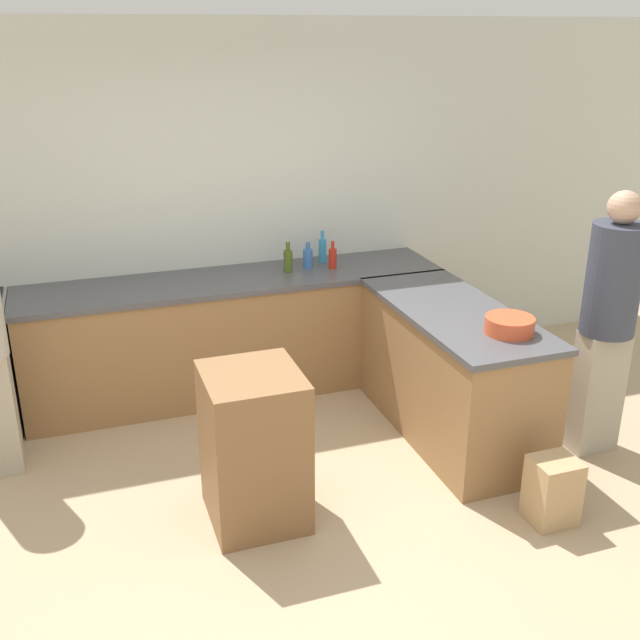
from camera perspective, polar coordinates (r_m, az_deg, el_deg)
ground_plane at (r=4.31m, az=-0.16°, el=-15.90°), size 14.00×14.00×0.00m
wall_back at (r=5.76m, az=-7.58°, el=8.51°), size 8.00×0.06×2.70m
counter_back at (r=5.70m, az=-6.40°, el=-1.07°), size 3.13×0.68×0.90m
counter_peninsula at (r=5.13m, az=9.97°, el=-3.91°), size 0.69×1.64×0.90m
island_table at (r=4.21m, az=-5.05°, el=-9.62°), size 0.52×0.56×0.90m
mixing_bowl at (r=4.62m, az=14.24°, el=-0.37°), size 0.30×0.30×0.10m
dish_soap_bottle at (r=5.85m, az=0.18°, el=5.37°), size 0.06×0.06×0.25m
hot_sauce_bottle at (r=5.71m, az=0.97°, el=4.78°), size 0.06×0.06×0.21m
water_bottle_blue at (r=5.73m, az=-0.93°, el=4.78°), size 0.07×0.07×0.20m
olive_oil_bottle at (r=5.62m, az=-2.45°, el=4.58°), size 0.07×0.07×0.23m
person_at_peninsula at (r=4.99m, az=21.10°, el=0.29°), size 0.33×0.33×1.73m
paper_bag at (r=4.48m, az=17.28°, el=-12.31°), size 0.25×0.23×0.39m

